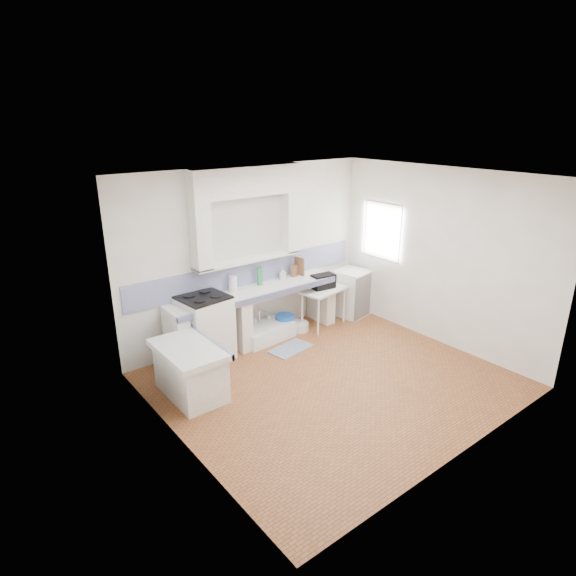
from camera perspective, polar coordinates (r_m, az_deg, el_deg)
floor at (r=6.86m, az=5.25°, el=-10.93°), size 4.50×4.50×0.00m
ceiling at (r=5.95m, az=6.10°, el=12.97°), size 4.50×4.50×0.00m
wall_back at (r=7.76m, az=-4.56°, el=4.05°), size 4.50×0.00×4.50m
wall_front at (r=5.12m, az=21.24°, el=-5.76°), size 4.50×0.00×4.50m
wall_left at (r=5.08m, az=-13.21°, el=-5.07°), size 0.00×4.50×4.50m
wall_right at (r=7.92m, az=17.58°, el=3.50°), size 0.00×4.50×4.50m
alcove_mass at (r=7.37m, az=-4.92°, el=12.53°), size 1.90×0.25×0.45m
window_frame at (r=8.71m, az=11.93°, el=6.77°), size 0.35×0.86×1.06m
lace_valance at (r=8.53m, az=11.46°, el=9.14°), size 0.01×0.84×0.24m
counter_slab at (r=7.64m, az=-3.83°, el=-0.46°), size 3.00×0.60×0.08m
counter_lip at (r=7.42m, az=-2.61°, el=-1.04°), size 3.00×0.04×0.10m
counter_pier_left at (r=7.19m, az=-13.05°, el=-6.19°), size 0.20×0.55×0.82m
counter_pier_mid at (r=7.63m, az=-5.93°, el=-4.19°), size 0.20×0.55×0.82m
counter_pier_right at (r=8.61m, az=3.95°, el=-1.29°), size 0.20×0.55×0.82m
peninsula_top at (r=6.35m, az=-11.71°, el=-7.18°), size 0.70×1.10×0.08m
peninsula_base at (r=6.51m, az=-11.49°, el=-9.93°), size 0.60×1.00×0.62m
peninsula_lip at (r=6.48m, az=-9.10°, el=-6.42°), size 0.04×1.10×0.10m
backsplash at (r=7.84m, az=-4.44°, el=1.91°), size 4.27×0.03×0.40m
stove at (r=7.33m, az=-9.89°, el=-4.76°), size 0.76×0.74×0.98m
sink at (r=7.97m, az=-2.64°, el=-5.39°), size 0.96×0.57×0.22m
side_table at (r=8.40m, az=4.24°, el=-2.33°), size 0.89×0.59×0.04m
fridge at (r=8.90m, az=7.58°, el=-0.58°), size 0.65×0.65×0.85m
bucket_red at (r=7.82m, az=-4.45°, el=-5.85°), size 0.35×0.35×0.25m
bucket_orange at (r=8.03m, az=-1.36°, el=-5.12°), size 0.31×0.31×0.23m
bucket_blue at (r=8.20m, az=-0.37°, el=-4.27°), size 0.44×0.44×0.31m
basin_white at (r=8.31m, az=1.23°, el=-4.58°), size 0.42×0.42×0.14m
water_bottle_a at (r=8.04m, az=-4.00°, el=-4.75°), size 0.09×0.09×0.33m
water_bottle_b at (r=8.20m, az=-2.29°, el=-4.25°), size 0.11×0.11×0.32m
black_bag at (r=8.28m, az=4.20°, el=0.80°), size 0.42×0.27×0.25m
green_bottle_a at (r=7.80m, az=-3.30°, el=1.46°), size 0.08×0.08×0.30m
green_bottle_b at (r=7.78m, az=-3.48°, el=1.43°), size 0.08×0.08×0.30m
knife_block at (r=8.21m, az=0.71°, el=2.05°), size 0.12×0.11×0.19m
cutting_board at (r=8.27m, az=1.38°, el=2.61°), size 0.04×0.23×0.31m
paper_towel at (r=7.53m, az=-6.57°, el=0.51°), size 0.16×0.16×0.25m
soap_bottle at (r=8.06m, az=-0.67°, el=1.76°), size 0.12×0.12×0.21m
rug at (r=7.69m, az=0.32°, el=-7.21°), size 0.74×0.50×0.01m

